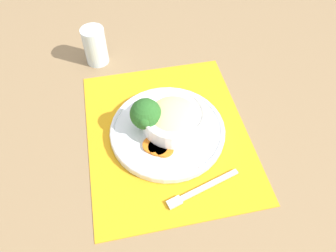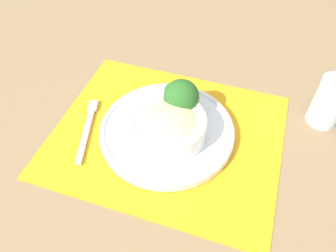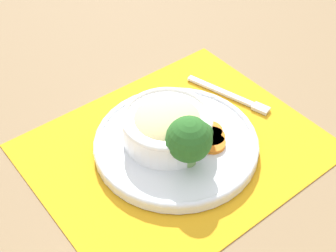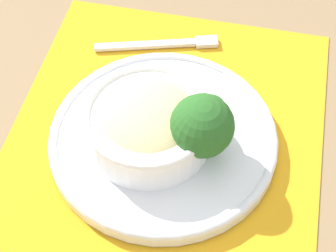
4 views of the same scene
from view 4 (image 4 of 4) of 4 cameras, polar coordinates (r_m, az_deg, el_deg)
ground_plane at (r=0.73m, az=-0.49°, el=-1.92°), size 4.00×4.00×0.00m
placemat at (r=0.73m, az=-0.49°, el=-1.82°), size 0.54×0.47×0.00m
plate at (r=0.72m, az=-0.49°, el=-1.21°), size 0.29×0.29×0.02m
bowl at (r=0.68m, az=-1.98°, el=0.31°), size 0.16×0.16×0.06m
broccoli_floret at (r=0.66m, az=3.51°, el=0.01°), size 0.08×0.08×0.09m
carrot_slice_near at (r=0.73m, az=3.76°, el=1.24°), size 0.05×0.05×0.01m
carrot_slice_middle at (r=0.74m, az=2.99°, el=1.97°), size 0.05×0.05×0.01m
carrot_slice_far at (r=0.74m, az=2.05°, el=2.54°), size 0.05×0.05×0.01m
fork at (r=0.84m, az=0.09°, el=8.36°), size 0.04×0.18×0.01m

